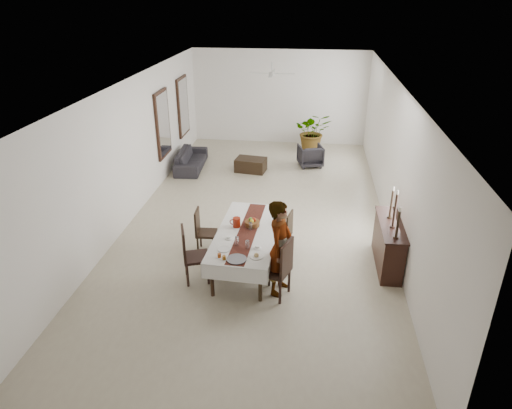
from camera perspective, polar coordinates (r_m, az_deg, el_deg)
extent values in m
cube|color=#BEB497|center=(11.07, 0.35, -1.57)|extent=(6.00, 12.00, 0.00)
cube|color=white|center=(10.03, 0.40, 14.94)|extent=(6.00, 12.00, 0.02)
cube|color=white|center=(16.20, 2.93, 13.23)|extent=(6.00, 0.02, 3.20)
cube|color=white|center=(5.25, -7.64, -15.75)|extent=(6.00, 0.02, 3.20)
cube|color=white|center=(11.18, -15.20, 6.68)|extent=(0.02, 12.00, 3.20)
cube|color=white|center=(10.54, 16.86, 5.34)|extent=(0.02, 12.00, 3.20)
cube|color=black|center=(8.90, -1.06, -3.57)|extent=(1.10, 2.41, 0.05)
cylinder|color=black|center=(8.25, -5.52, -9.32)|extent=(0.07, 0.07, 0.69)
cylinder|color=black|center=(8.09, 0.54, -9.95)|extent=(0.07, 0.07, 0.69)
cylinder|color=black|center=(10.12, -2.28, -2.14)|extent=(0.07, 0.07, 0.69)
cylinder|color=black|center=(10.00, 2.61, -2.53)|extent=(0.07, 0.07, 0.69)
cube|color=silver|center=(8.88, -1.06, -3.41)|extent=(1.28, 2.60, 0.01)
cube|color=white|center=(9.07, -4.65, -3.89)|extent=(0.13, 2.55, 0.30)
cube|color=white|center=(8.88, 2.63, -4.52)|extent=(0.13, 2.55, 0.30)
cube|color=white|center=(7.90, -2.77, -8.71)|extent=(1.17, 0.06, 0.30)
cube|color=silver|center=(10.06, 0.28, -0.67)|extent=(1.17, 0.06, 0.30)
cube|color=#582219|center=(8.88, -1.06, -3.36)|extent=(0.46, 2.48, 0.00)
cylinder|color=maroon|center=(9.01, -2.44, -2.24)|extent=(0.15, 0.15, 0.20)
torus|color=maroon|center=(9.02, -2.96, -2.20)|extent=(0.12, 0.03, 0.12)
cylinder|color=silver|center=(8.27, -1.08, -5.05)|extent=(0.07, 0.07, 0.17)
cylinder|color=white|center=(8.39, -2.42, -4.58)|extent=(0.07, 0.07, 0.17)
cylinder|color=white|center=(8.88, -0.69, -2.77)|extent=(0.07, 0.07, 0.17)
cylinder|color=white|center=(8.31, 0.20, -5.31)|extent=(0.09, 0.09, 0.06)
cylinder|color=white|center=(8.33, 0.20, -5.45)|extent=(0.15, 0.15, 0.01)
cylinder|color=white|center=(8.63, -3.43, -4.13)|extent=(0.09, 0.09, 0.06)
cylinder|color=white|center=(8.64, -3.42, -4.27)|extent=(0.15, 0.15, 0.01)
cylinder|color=silver|center=(8.07, 0.05, -6.52)|extent=(0.24, 0.24, 0.01)
sphere|color=tan|center=(8.06, 0.05, -6.36)|extent=(0.09, 0.09, 0.09)
cylinder|color=silver|center=(8.31, -4.03, -5.59)|extent=(0.24, 0.24, 0.01)
cylinder|color=white|center=(9.40, -2.34, -1.60)|extent=(0.24, 0.24, 0.01)
cylinder|color=#414146|center=(8.00, -2.44, -6.85)|extent=(0.36, 0.36, 0.02)
cylinder|color=#935615|center=(8.01, -4.03, -6.65)|extent=(0.06, 0.06, 0.07)
cylinder|color=#8E4114|center=(8.08, -4.61, -6.36)|extent=(0.06, 0.06, 0.07)
cylinder|color=brown|center=(9.06, -0.47, -2.38)|extent=(0.30, 0.30, 0.10)
sphere|color=#A32610|center=(9.04, -0.26, -1.92)|extent=(0.09, 0.09, 0.09)
sphere|color=#568C2A|center=(9.06, -0.68, -1.86)|extent=(0.08, 0.08, 0.08)
sphere|color=yellow|center=(8.99, -0.52, -2.11)|extent=(0.08, 0.08, 0.08)
cube|color=black|center=(8.16, 2.36, -8.27)|extent=(0.62, 0.62, 0.06)
cylinder|color=black|center=(8.10, 3.03, -10.90)|extent=(0.06, 0.06, 0.48)
cylinder|color=black|center=(8.40, 4.16, -9.45)|extent=(0.06, 0.06, 0.48)
cylinder|color=black|center=(8.23, 0.46, -10.17)|extent=(0.06, 0.06, 0.48)
cylinder|color=black|center=(8.53, 1.67, -8.78)|extent=(0.06, 0.06, 0.48)
cube|color=black|center=(7.90, 3.87, -6.67)|extent=(0.21, 0.47, 0.62)
cube|color=black|center=(9.43, 3.09, -3.84)|extent=(0.48, 0.48, 0.05)
cylinder|color=black|center=(9.37, 3.74, -5.67)|extent=(0.05, 0.05, 0.40)
cylinder|color=black|center=(9.64, 4.29, -4.70)|extent=(0.05, 0.05, 0.40)
cylinder|color=black|center=(9.45, 1.80, -5.33)|extent=(0.05, 0.05, 0.40)
cylinder|color=black|center=(9.72, 2.40, -4.39)|extent=(0.05, 0.05, 0.40)
cube|color=black|center=(9.25, 4.22, -2.53)|extent=(0.12, 0.40, 0.52)
cube|color=black|center=(8.63, -7.48, -6.54)|extent=(0.60, 0.60, 0.05)
cylinder|color=black|center=(8.93, -8.73, -7.43)|extent=(0.06, 0.06, 0.46)
cylinder|color=black|center=(8.61, -8.54, -8.79)|extent=(0.06, 0.06, 0.46)
cylinder|color=black|center=(8.95, -6.27, -7.19)|extent=(0.06, 0.06, 0.46)
cylinder|color=black|center=(8.63, -5.98, -8.54)|extent=(0.06, 0.06, 0.46)
cube|color=black|center=(8.46, -9.04, -4.84)|extent=(0.19, 0.46, 0.60)
cube|color=black|center=(9.55, -6.20, -3.59)|extent=(0.42, 0.42, 0.05)
cylinder|color=black|center=(9.83, -6.93, -4.22)|extent=(0.04, 0.04, 0.40)
cylinder|color=black|center=(9.55, -7.28, -5.20)|extent=(0.04, 0.04, 0.40)
cylinder|color=black|center=(9.77, -5.02, -4.30)|extent=(0.04, 0.04, 0.40)
cylinder|color=black|center=(9.49, -5.32, -5.29)|extent=(0.04, 0.04, 0.40)
cube|color=black|center=(9.45, -7.37, -2.09)|extent=(0.06, 0.40, 0.51)
imported|color=gray|center=(8.06, 3.03, -5.44)|extent=(0.58, 0.74, 1.80)
cube|color=black|center=(9.37, 16.21, -4.93)|extent=(0.40, 1.51, 0.90)
cube|color=black|center=(9.15, 16.56, -2.40)|extent=(0.44, 1.57, 0.03)
cylinder|color=black|center=(8.66, 17.08, -3.92)|extent=(0.10, 0.10, 0.03)
cylinder|color=black|center=(8.54, 17.31, -2.36)|extent=(0.05, 0.05, 0.50)
cylinder|color=silver|center=(8.41, 17.57, -0.61)|extent=(0.04, 0.04, 0.08)
cylinder|color=black|center=(9.01, 16.71, -2.67)|extent=(0.10, 0.10, 0.03)
cylinder|color=black|center=(8.86, 16.99, -0.72)|extent=(0.05, 0.05, 0.65)
cylinder|color=silver|center=(8.71, 17.29, 1.44)|extent=(0.04, 0.04, 0.08)
cylinder|color=black|center=(9.36, 16.37, -1.52)|extent=(0.10, 0.10, 0.03)
cylinder|color=black|center=(9.24, 16.59, 0.09)|extent=(0.05, 0.05, 0.55)
cylinder|color=beige|center=(9.11, 16.83, 1.89)|extent=(0.04, 0.04, 0.08)
imported|color=#28252A|center=(14.18, -8.11, 5.60)|extent=(0.84, 1.90, 0.54)
imported|color=#2A272C|center=(14.29, 6.80, 6.08)|extent=(0.87, 0.88, 0.66)
cube|color=black|center=(13.81, -0.65, 4.98)|extent=(0.96, 0.71, 0.39)
imported|color=#3C6227|center=(15.66, 7.10, 9.06)|extent=(1.30, 1.16, 1.31)
cube|color=black|center=(13.13, -11.58, 9.82)|extent=(0.06, 1.05, 1.85)
cube|color=white|center=(13.12, -11.44, 9.82)|extent=(0.01, 0.90, 1.70)
cube|color=black|center=(15.08, -9.13, 12.01)|extent=(0.06, 1.05, 1.85)
cube|color=white|center=(15.07, -9.00, 12.01)|extent=(0.01, 0.90, 1.70)
cylinder|color=silver|center=(12.99, 2.01, 16.91)|extent=(0.04, 0.04, 0.20)
cylinder|color=white|center=(13.02, 2.00, 16.04)|extent=(0.16, 0.16, 0.08)
cube|color=white|center=(13.36, 2.14, 16.28)|extent=(0.10, 0.55, 0.01)
cube|color=silver|center=(12.68, 1.85, 15.78)|extent=(0.10, 0.55, 0.01)
cube|color=white|center=(12.99, 3.60, 15.99)|extent=(0.55, 0.10, 0.01)
cube|color=white|center=(13.06, 0.41, 16.08)|extent=(0.55, 0.10, 0.01)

